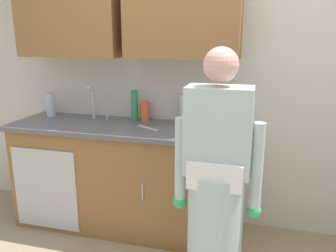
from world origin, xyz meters
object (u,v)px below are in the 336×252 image
(bottle_water_tall, at_px, (219,116))
(cup_by_sink, at_px, (229,125))
(sink, at_px, (90,124))
(bottle_dish_liquid, at_px, (135,106))
(sponge, at_px, (187,129))
(bottle_water_short, at_px, (145,112))
(bottle_soap, at_px, (50,104))
(knife_on_counter, at_px, (148,128))
(person_at_sink, at_px, (216,201))
(bottle_cleaner_spray, at_px, (184,108))

(bottle_water_tall, distance_m, cup_by_sink, 0.20)
(sink, height_order, cup_by_sink, sink)
(bottle_dish_liquid, bearing_deg, sponge, -23.53)
(bottle_water_tall, distance_m, bottle_water_short, 0.65)
(bottle_soap, distance_m, bottle_dish_liquid, 0.84)
(bottle_soap, xyz_separation_m, knife_on_counter, (1.04, -0.20, -0.11))
(bottle_water_tall, height_order, sponge, bottle_water_tall)
(person_at_sink, distance_m, cup_by_sink, 0.79)
(sink, bearing_deg, bottle_dish_liquid, 27.40)
(sink, distance_m, bottle_cleaner_spray, 0.83)
(person_at_sink, bearing_deg, bottle_water_short, 130.36)
(sink, height_order, knife_on_counter, sink)
(bottle_water_short, height_order, knife_on_counter, bottle_water_short)
(sink, xyz_separation_m, bottle_dish_liquid, (0.35, 0.18, 0.15))
(knife_on_counter, bearing_deg, bottle_water_tall, -124.86)
(person_at_sink, xyz_separation_m, knife_on_counter, (-0.66, 0.66, 0.25))
(bottle_dish_liquid, relative_size, cup_by_sink, 2.67)
(bottle_water_tall, bearing_deg, cup_by_sink, -58.51)
(bottle_cleaner_spray, relative_size, knife_on_counter, 1.05)
(person_at_sink, height_order, bottle_cleaner_spray, person_at_sink)
(bottle_soap, relative_size, knife_on_counter, 0.93)
(bottle_soap, height_order, bottle_cleaner_spray, bottle_cleaner_spray)
(bottle_water_tall, bearing_deg, knife_on_counter, -156.33)
(sink, distance_m, person_at_sink, 1.42)
(sink, relative_size, bottle_water_tall, 3.03)
(sink, relative_size, knife_on_counter, 2.08)
(bottle_water_tall, bearing_deg, person_at_sink, -83.22)
(sponge, bearing_deg, knife_on_counter, -179.97)
(sink, xyz_separation_m, bottle_water_short, (0.45, 0.19, 0.10))
(sponge, bearing_deg, sink, 176.84)
(bottle_water_tall, relative_size, bottle_water_short, 0.96)
(person_at_sink, xyz_separation_m, bottle_cleaner_spray, (-0.42, 0.93, 0.37))
(bottle_soap, distance_m, cup_by_sink, 1.70)
(bottle_cleaner_spray, bearing_deg, knife_on_counter, -131.96)
(knife_on_counter, xyz_separation_m, sponge, (0.33, 0.00, 0.01))
(knife_on_counter, bearing_deg, sink, 26.43)
(bottle_soap, relative_size, cup_by_sink, 2.19)
(bottle_water_tall, bearing_deg, bottle_dish_liquid, -179.19)
(knife_on_counter, distance_m, sponge, 0.33)
(bottle_water_tall, relative_size, bottle_cleaner_spray, 0.65)
(knife_on_counter, relative_size, sponge, 2.18)
(cup_by_sink, bearing_deg, sink, -178.81)
(person_at_sink, xyz_separation_m, bottle_dish_liquid, (-0.86, 0.89, 0.38))
(person_at_sink, relative_size, bottle_water_tall, 9.81)
(person_at_sink, bearing_deg, bottle_cleaner_spray, 114.15)
(sink, bearing_deg, sponge, -3.16)
(bottle_dish_liquid, xyz_separation_m, sponge, (0.53, -0.23, -0.12))
(person_at_sink, relative_size, knife_on_counter, 6.75)
(sink, distance_m, knife_on_counter, 0.55)
(knife_on_counter, bearing_deg, cup_by_sink, -142.08)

